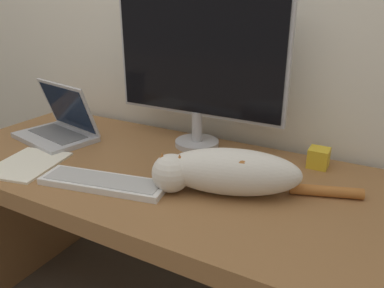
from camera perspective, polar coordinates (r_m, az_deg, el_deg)
desk at (r=1.38m, az=-6.86°, el=-9.00°), size 1.56×0.72×0.75m
monitor at (r=1.38m, az=0.87°, el=12.32°), size 0.67×0.17×0.57m
laptop at (r=1.62m, az=-19.59°, el=2.40°), size 0.36×0.28×0.22m
external_keyboard at (r=1.18m, az=-13.37°, el=-5.74°), size 0.41×0.19×0.02m
cat at (r=1.09m, az=5.09°, el=-4.14°), size 0.57×0.29×0.14m
paper_notepad at (r=1.41m, az=-23.78°, el=-2.82°), size 0.25×0.29×0.01m
small_toy at (r=1.34m, az=18.72°, el=-2.01°), size 0.07×0.07×0.07m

